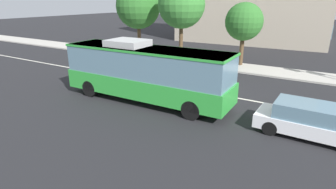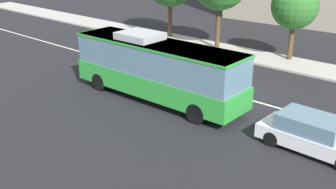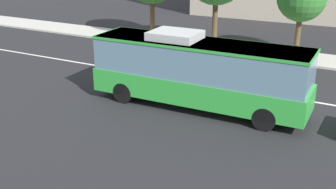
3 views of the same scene
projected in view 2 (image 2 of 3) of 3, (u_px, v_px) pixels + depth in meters
ground_plane at (223, 92)px, 22.55m from camera, size 160.00×160.00×0.00m
sidewalk_kerb at (284, 63)px, 27.70m from camera, size 80.00×3.16×0.14m
lane_centre_line at (223, 92)px, 22.55m from camera, size 76.00×0.16×0.01m
transit_bus at (157, 67)px, 20.99m from camera, size 10.04×2.68×3.46m
sedan_white at (314, 134)px, 16.17m from camera, size 4.54×1.90×1.46m
street_tree_kerbside_centre at (295, 6)px, 26.93m from camera, size 3.18×3.18×5.43m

